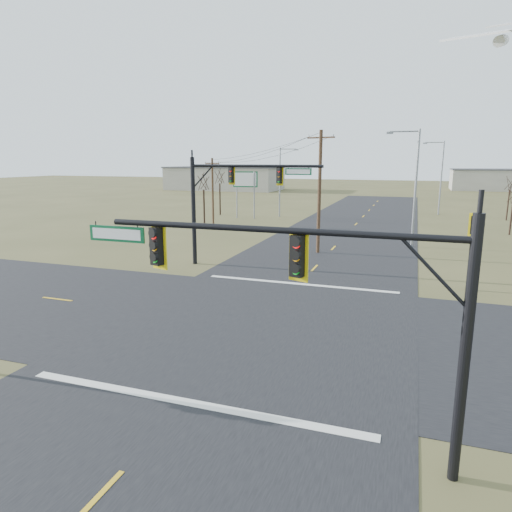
{
  "coord_description": "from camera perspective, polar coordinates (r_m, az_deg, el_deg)",
  "views": [
    {
      "loc": [
        6.44,
        -19.35,
        7.65
      ],
      "look_at": [
        -0.62,
        1.0,
        3.07
      ],
      "focal_mm": 32.0,
      "sensor_mm": 36.0,
      "label": 1
    }
  ],
  "objects": [
    {
      "name": "stop_bar_far",
      "position": [
        28.64,
        5.45,
        -3.48
      ],
      "size": [
        12.0,
        0.4,
        0.01
      ],
      "primitive_type": "cube",
      "color": "silver",
      "rests_on": "road_ns"
    },
    {
      "name": "streetlight_b",
      "position": [
        69.2,
        22.0,
        9.52
      ],
      "size": [
        2.82,
        0.29,
        10.13
      ],
      "rotation": [
        0.0,
        0.0,
        -0.07
      ],
      "color": "gray",
      "rests_on": "ground"
    },
    {
      "name": "pedestal_signal_ne",
      "position": [
        29.29,
        25.46,
        2.4
      ],
      "size": [
        0.64,
        0.55,
        4.64
      ],
      "rotation": [
        0.0,
        0.0,
        -0.23
      ],
      "color": "black",
      "rests_on": "ground"
    },
    {
      "name": "mast_arm_near",
      "position": [
        11.49,
        5.63,
        -2.61
      ],
      "size": [
        10.33,
        0.55,
        6.52
      ],
      "rotation": [
        0.0,
        0.0,
        -0.3
      ],
      "color": "black",
      "rests_on": "ground"
    },
    {
      "name": "streetlight_a",
      "position": [
        42.36,
        19.06,
        8.74
      ],
      "size": [
        2.85,
        0.45,
        10.19
      ],
      "rotation": [
        0.0,
        0.0,
        0.39
      ],
      "color": "gray",
      "rests_on": "ground"
    },
    {
      "name": "bare_tree_a",
      "position": [
        55.1,
        -6.58,
        9.27
      ],
      "size": [
        3.0,
        3.0,
        6.45
      ],
      "rotation": [
        0.0,
        0.0,
        -0.15
      ],
      "color": "black",
      "rests_on": "ground"
    },
    {
      "name": "road_ns",
      "position": [
        21.78,
        0.68,
        -8.53
      ],
      "size": [
        14.0,
        160.0,
        0.02
      ],
      "primitive_type": "cube",
      "color": "black",
      "rests_on": "ground"
    },
    {
      "name": "mast_arm_far",
      "position": [
        32.44,
        -3.39,
        8.34
      ],
      "size": [
        9.63,
        0.54,
        7.8
      ],
      "rotation": [
        0.0,
        0.0,
        -0.29
      ],
      "color": "black",
      "rests_on": "ground"
    },
    {
      "name": "stop_bar_near",
      "position": [
        15.49,
        -8.57,
        -17.61
      ],
      "size": [
        12.0,
        0.4,
        0.01
      ],
      "primitive_type": "cube",
      "color": "silver",
      "rests_on": "road_ns"
    },
    {
      "name": "bare_tree_d",
      "position": [
        66.19,
        29.21,
        7.95
      ],
      "size": [
        2.75,
        2.75,
        5.85
      ],
      "rotation": [
        0.0,
        0.0,
        0.28
      ],
      "color": "black",
      "rests_on": "ground"
    },
    {
      "name": "utility_pole_near",
      "position": [
        37.78,
        7.93,
        8.09
      ],
      "size": [
        2.35,
        0.84,
        9.94
      ],
      "rotation": [
        0.0,
        0.0,
        -0.3
      ],
      "color": "#4E3421",
      "rests_on": "ground"
    },
    {
      "name": "streetlight_c",
      "position": [
        61.92,
        3.17,
        9.66
      ],
      "size": [
        2.56,
        0.28,
        9.17
      ],
      "rotation": [
        0.0,
        0.0,
        -0.11
      ],
      "color": "gray",
      "rests_on": "ground"
    },
    {
      "name": "ground",
      "position": [
        21.78,
        0.68,
        -8.56
      ],
      "size": [
        320.0,
        320.0,
        0.0
      ],
      "primitive_type": "plane",
      "color": "brown",
      "rests_on": "ground"
    },
    {
      "name": "warehouse_mid",
      "position": [
        130.78,
        27.59,
        8.4
      ],
      "size": [
        20.0,
        12.0,
        5.0
      ],
      "primitive_type": "cube",
      "color": "#A4A092",
      "rests_on": "ground"
    },
    {
      "name": "highway_sign",
      "position": [
        60.22,
        -1.33,
        8.83
      ],
      "size": [
        3.24,
        0.49,
        6.11
      ],
      "rotation": [
        0.0,
        0.0,
        0.13
      ],
      "color": "gray",
      "rests_on": "ground"
    },
    {
      "name": "road_ew",
      "position": [
        21.78,
        0.68,
        -8.54
      ],
      "size": [
        160.0,
        14.0,
        0.02
      ],
      "primitive_type": "cube",
      "color": "black",
      "rests_on": "ground"
    },
    {
      "name": "warehouse_left",
      "position": [
        118.9,
        -3.94,
        9.61
      ],
      "size": [
        28.0,
        14.0,
        5.5
      ],
      "primitive_type": "cube",
      "color": "#A4A092",
      "rests_on": "ground"
    },
    {
      "name": "utility_pole_far",
      "position": [
        50.85,
        -5.43,
        7.96
      ],
      "size": [
        1.88,
        0.57,
        7.79
      ],
      "rotation": [
        0.0,
        0.0,
        -0.24
      ],
      "color": "#4E3421",
      "rests_on": "ground"
    },
    {
      "name": "bare_tree_b",
      "position": [
        64.13,
        -4.57,
        9.93
      ],
      "size": [
        3.2,
        3.2,
        6.72
      ],
      "rotation": [
        0.0,
        0.0,
        -0.25
      ],
      "color": "black",
      "rests_on": "ground"
    }
  ]
}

